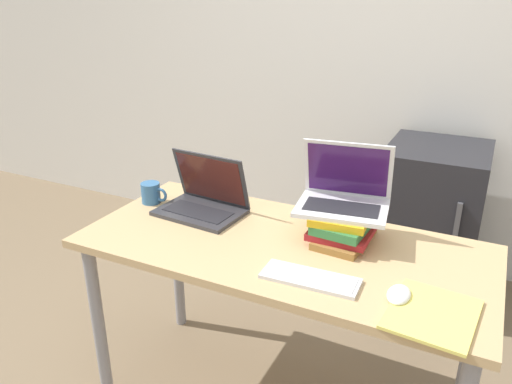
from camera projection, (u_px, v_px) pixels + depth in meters
The scene contains 10 objects.
wall_back at pixel (389, 37), 2.81m from camera, with size 8.00×0.05×2.70m.
desk at pixel (282, 265), 1.83m from camera, with size 1.46×0.67×0.75m.
laptop_left at pixel (204, 201), 2.03m from camera, with size 0.35×0.26×0.24m.
book_stack at pixel (343, 227), 1.80m from camera, with size 0.22×0.27×0.11m.
laptop_on_books at pixel (344, 195), 1.80m from camera, with size 0.35×0.28×0.24m.
wireless_keyboard at pixel (310, 278), 1.56m from camera, with size 0.31×0.13×0.01m.
mouse at pixel (399, 295), 1.47m from camera, with size 0.07×0.11×0.03m.
notepad at pixel (432, 314), 1.39m from camera, with size 0.25×0.29×0.01m.
mug at pixel (151, 193), 2.12m from camera, with size 0.12×0.08×0.09m.
mini_fridge at pixel (429, 223), 2.70m from camera, with size 0.50×0.57×0.86m.
Camera 1 is at (0.62, -1.14, 1.60)m, focal length 35.00 mm.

